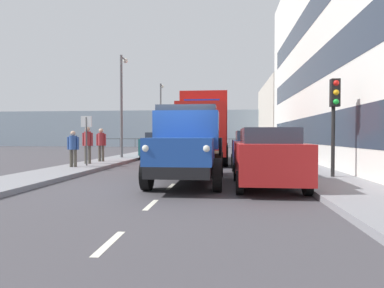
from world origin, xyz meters
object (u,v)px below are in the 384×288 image
Objects in this scene: car_red_kerbside_near at (267,157)px; pedestrian_strolling at (73,146)px; truck_vintage_blue at (187,146)px; street_sign at (86,132)px; pedestrian_with_bag at (88,142)px; car_navy_kerbside_1 at (252,149)px; lamp_post_far at (161,110)px; traffic_light_near at (334,106)px; lorry_cargo_red at (205,126)px; car_teal_oppositeside_0 at (159,145)px; pedestrian_couple_a at (101,142)px; lamp_post_promenade at (122,97)px.

car_red_kerbside_near is 2.66× the size of pedestrian_strolling.
truck_vintage_blue is 6.65m from street_sign.
street_sign is (-0.37, 0.99, 0.47)m from pedestrian_with_bag.
truck_vintage_blue is at bearing 136.31° from pedestrian_with_bag.
car_navy_kerbside_1 is 7.93m from pedestrian_strolling.
traffic_light_near is at bearing 115.04° from lamp_post_far.
lorry_cargo_red reaches higher than car_teal_oppositeside_0.
car_red_kerbside_near is 2.40× the size of pedestrian_couple_a.
traffic_light_near reaches higher than pedestrian_with_bag.
lamp_post_promenade reaches higher than pedestrian_strolling.
lorry_cargo_red is 7.73m from pedestrian_strolling.
lamp_post_promenade is at bearing -53.98° from car_red_kerbside_near.
pedestrian_couple_a is at bearing -29.27° from traffic_light_near.
car_navy_kerbside_1 and car_teal_oppositeside_0 have the same top height.
lorry_cargo_red is 5.90m from pedestrian_couple_a.
car_navy_kerbside_1 is 2.34× the size of pedestrian_with_bag.
car_teal_oppositeside_0 is at bearing -150.10° from lamp_post_promenade.
truck_vintage_blue is at bearing 64.62° from car_navy_kerbside_1.
pedestrian_couple_a reaches higher than car_red_kerbside_near.
truck_vintage_blue is 3.25× the size of pedestrian_couple_a.
car_navy_kerbside_1 is at bearing -173.99° from street_sign.
pedestrian_strolling is 0.90× the size of pedestrian_couple_a.
traffic_light_near is 0.49× the size of lamp_post_far.
car_teal_oppositeside_0 is 6.57m from pedestrian_with_bag.
truck_vintage_blue is 2.51× the size of street_sign.
lamp_post_promenade is (5.34, -1.23, 1.89)m from lorry_cargo_red.
car_red_kerbside_near is 1.30× the size of traffic_light_near.
pedestrian_strolling is at bearing -33.23° from truck_vintage_blue.
lorry_cargo_red is 9.75m from car_red_kerbside_near.
car_teal_oppositeside_0 is at bearing -104.58° from street_sign.
lorry_cargo_red is 2.08× the size of car_teal_oppositeside_0.
pedestrian_couple_a is (5.37, 2.27, -0.90)m from lorry_cargo_red.
pedestrian_couple_a is at bearing 22.92° from lorry_cargo_red.
lorry_cargo_red is 3.65× the size of street_sign.
traffic_light_near is (-2.33, 3.98, 1.58)m from car_navy_kerbside_1.
lamp_post_promenade is at bearing -90.54° from pedestrian_couple_a.
traffic_light_near reaches higher than car_red_kerbside_near.
pedestrian_couple_a reaches higher than car_teal_oppositeside_0.
lamp_post_far reaches higher than car_teal_oppositeside_0.
car_teal_oppositeside_0 is at bearing -105.38° from pedestrian_strolling.
car_navy_kerbside_1 is 9.78m from lamp_post_promenade.
car_teal_oppositeside_0 is 5.17m from pedestrian_couple_a.
truck_vintage_blue is 6.46m from pedestrian_strolling.
lorry_cargo_red reaches higher than pedestrian_strolling.
car_teal_oppositeside_0 is 2.52× the size of pedestrian_strolling.
car_teal_oppositeside_0 is at bearing 100.38° from lamp_post_far.
pedestrian_couple_a is 11.63m from traffic_light_near.
truck_vintage_blue is 5.57m from car_navy_kerbside_1.
lorry_cargo_red is at bearing -157.08° from pedestrian_couple_a.
car_teal_oppositeside_0 is 1.23× the size of traffic_light_near.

